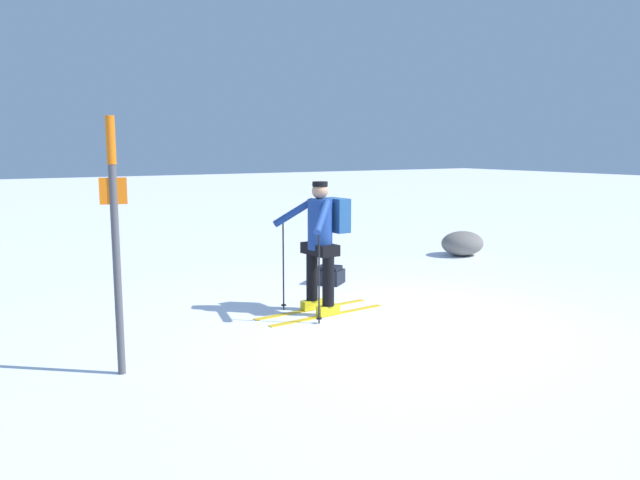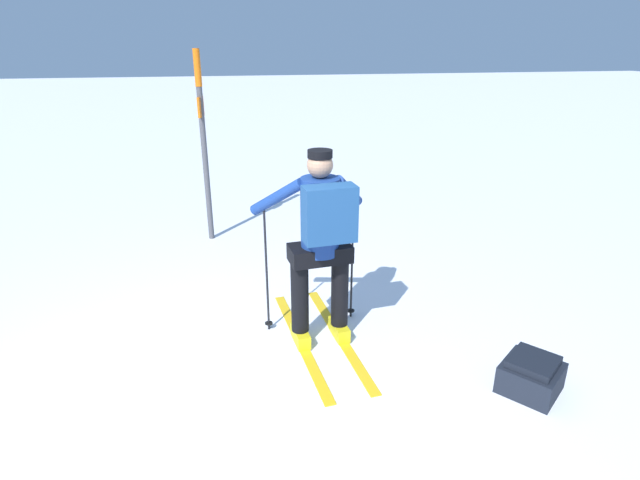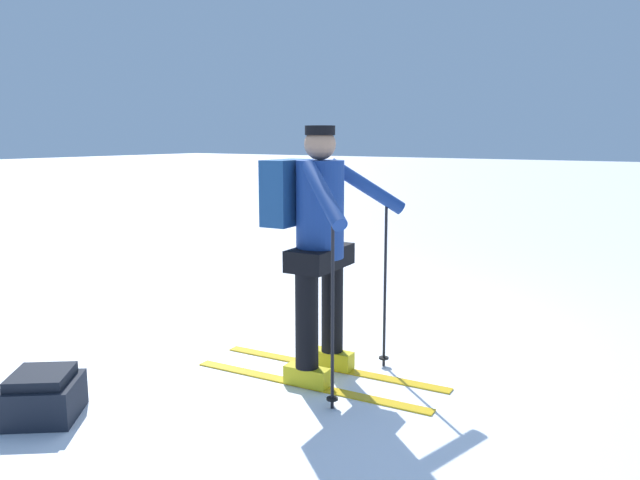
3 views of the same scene
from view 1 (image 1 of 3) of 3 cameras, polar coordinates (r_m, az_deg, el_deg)
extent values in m
plane|color=white|center=(7.82, 7.20, -7.20)|extent=(80.00, 80.00, 0.00)
cube|color=gold|center=(7.93, 0.75, -6.88)|extent=(1.72, 0.22, 0.01)
cube|color=yellow|center=(7.91, 0.76, -6.43)|extent=(0.31, 0.13, 0.12)
cylinder|color=black|center=(7.82, 0.76, -3.53)|extent=(0.15, 0.15, 0.70)
cube|color=gold|center=(8.21, -0.73, -6.35)|extent=(1.72, 0.22, 0.01)
cube|color=yellow|center=(8.19, -0.73, -5.91)|extent=(0.31, 0.13, 0.12)
cylinder|color=black|center=(8.10, -0.73, -3.11)|extent=(0.15, 0.15, 0.70)
cube|color=black|center=(7.89, 0.00, -0.83)|extent=(0.30, 0.52, 0.14)
cylinder|color=navy|center=(7.85, 0.00, 1.45)|extent=(0.31, 0.31, 0.63)
sphere|color=tan|center=(7.81, 0.00, 4.51)|extent=(0.20, 0.20, 0.20)
cylinder|color=black|center=(7.80, 0.00, 5.15)|extent=(0.19, 0.19, 0.06)
cube|color=navy|center=(7.98, 1.45, 2.30)|extent=(0.22, 0.41, 0.43)
cylinder|color=black|center=(7.45, -0.09, -3.23)|extent=(0.02, 0.02, 1.19)
cylinder|color=black|center=(7.57, -0.09, -7.19)|extent=(0.07, 0.07, 0.01)
cylinder|color=navy|center=(7.47, 0.19, 2.13)|extent=(0.45, 0.44, 0.38)
cylinder|color=black|center=(8.09, -3.37, -2.29)|extent=(0.02, 0.02, 1.19)
cylinder|color=black|center=(8.21, -3.34, -5.96)|extent=(0.07, 0.07, 0.01)
cylinder|color=navy|center=(7.98, -2.40, 2.52)|extent=(0.50, 0.39, 0.38)
cube|color=black|center=(9.71, 0.84, -3.38)|extent=(0.56, 0.56, 0.22)
cube|color=black|center=(9.68, 0.84, -2.58)|extent=(0.46, 0.46, 0.06)
cylinder|color=#4C4C51|center=(5.98, -18.15, -0.74)|extent=(0.07, 0.07, 2.39)
cylinder|color=orange|center=(5.91, -18.59, 8.66)|extent=(0.08, 0.08, 0.43)
cube|color=orange|center=(5.92, -18.39, 4.28)|extent=(0.24, 0.08, 0.24)
ellipsoid|color=slate|center=(12.51, 12.89, -0.30)|extent=(0.87, 0.74, 0.48)
camera|label=2|loc=(9.70, 21.95, 9.83)|focal=28.00mm
camera|label=3|loc=(10.21, -20.87, 5.19)|focal=35.00mm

